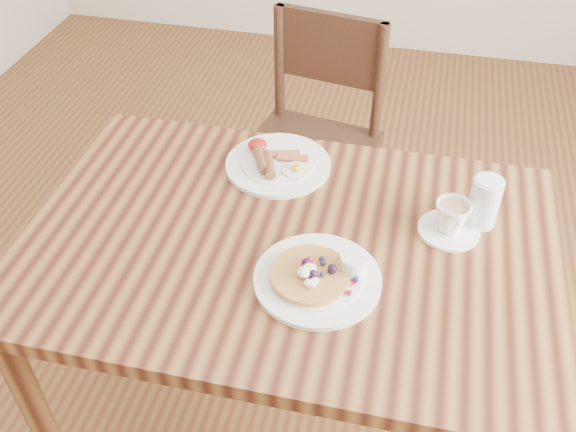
% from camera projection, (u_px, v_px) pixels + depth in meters
% --- Properties ---
extents(ground, '(5.00, 5.00, 0.00)m').
position_uv_depth(ground, '(288.00, 418.00, 1.94)').
color(ground, '#5B301A').
rests_on(ground, ground).
extents(dining_table, '(1.20, 0.80, 0.75)m').
position_uv_depth(dining_table, '(288.00, 270.00, 1.51)').
color(dining_table, brown).
rests_on(dining_table, ground).
extents(chair_far, '(0.49, 0.49, 0.88)m').
position_uv_depth(chair_far, '(313.00, 136.00, 2.20)').
color(chair_far, '#3B2115').
rests_on(chair_far, ground).
extents(pancake_plate, '(0.27, 0.27, 0.06)m').
position_uv_depth(pancake_plate, '(319.00, 276.00, 1.34)').
color(pancake_plate, white).
rests_on(pancake_plate, dining_table).
extents(breakfast_plate, '(0.27, 0.27, 0.04)m').
position_uv_depth(breakfast_plate, '(276.00, 163.00, 1.64)').
color(breakfast_plate, white).
rests_on(breakfast_plate, dining_table).
extents(teacup_saucer, '(0.14, 0.14, 0.08)m').
position_uv_depth(teacup_saucer, '(451.00, 220.00, 1.44)').
color(teacup_saucer, white).
rests_on(teacup_saucer, dining_table).
extents(water_glass, '(0.07, 0.07, 0.12)m').
position_uv_depth(water_glass, '(484.00, 202.00, 1.45)').
color(water_glass, silver).
rests_on(water_glass, dining_table).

